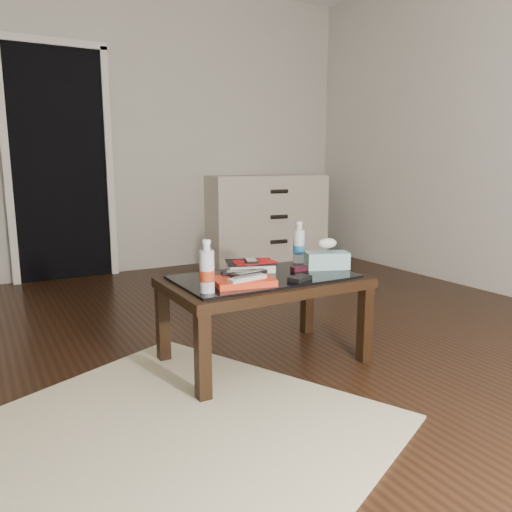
{
  "coord_description": "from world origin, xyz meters",
  "views": [
    {
      "loc": [
        -1.09,
        -2.21,
        1.04
      ],
      "look_at": [
        0.18,
        0.03,
        0.55
      ],
      "focal_mm": 35.0,
      "sensor_mm": 36.0,
      "label": 1
    }
  ],
  "objects_px": {
    "tissue_box": "(327,260)",
    "coffee_table": "(264,288)",
    "dresser": "(266,219)",
    "water_bottle_right": "(299,242)",
    "textbook": "(250,266)",
    "water_bottle_left": "(207,266)"
  },
  "relations": [
    {
      "from": "textbook",
      "to": "tissue_box",
      "type": "xyz_separation_m",
      "value": [
        0.39,
        -0.17,
        0.02
      ]
    },
    {
      "from": "textbook",
      "to": "water_bottle_right",
      "type": "bearing_deg",
      "value": 27.05
    },
    {
      "from": "textbook",
      "to": "water_bottle_left",
      "type": "bearing_deg",
      "value": -122.13
    },
    {
      "from": "tissue_box",
      "to": "dresser",
      "type": "bearing_deg",
      "value": 88.7
    },
    {
      "from": "textbook",
      "to": "tissue_box",
      "type": "height_order",
      "value": "tissue_box"
    },
    {
      "from": "water_bottle_left",
      "to": "coffee_table",
      "type": "bearing_deg",
      "value": 22.32
    },
    {
      "from": "dresser",
      "to": "water_bottle_right",
      "type": "distance_m",
      "value": 2.33
    },
    {
      "from": "dresser",
      "to": "tissue_box",
      "type": "xyz_separation_m",
      "value": [
        -0.97,
        -2.3,
        0.06
      ]
    },
    {
      "from": "coffee_table",
      "to": "textbook",
      "type": "bearing_deg",
      "value": 89.19
    },
    {
      "from": "tissue_box",
      "to": "coffee_table",
      "type": "bearing_deg",
      "value": -160.52
    },
    {
      "from": "dresser",
      "to": "water_bottle_left",
      "type": "bearing_deg",
      "value": -119.23
    },
    {
      "from": "textbook",
      "to": "tissue_box",
      "type": "bearing_deg",
      "value": -3.89
    },
    {
      "from": "dresser",
      "to": "water_bottle_right",
      "type": "height_order",
      "value": "dresser"
    },
    {
      "from": "dresser",
      "to": "textbook",
      "type": "relative_size",
      "value": 4.99
    },
    {
      "from": "dresser",
      "to": "water_bottle_left",
      "type": "relative_size",
      "value": 5.24
    },
    {
      "from": "water_bottle_right",
      "to": "water_bottle_left",
      "type": "bearing_deg",
      "value": -154.12
    },
    {
      "from": "textbook",
      "to": "water_bottle_right",
      "type": "xyz_separation_m",
      "value": [
        0.35,
        0.05,
        0.1
      ]
    },
    {
      "from": "water_bottle_left",
      "to": "tissue_box",
      "type": "bearing_deg",
      "value": 10.54
    },
    {
      "from": "dresser",
      "to": "water_bottle_right",
      "type": "relative_size",
      "value": 5.24
    },
    {
      "from": "coffee_table",
      "to": "dresser",
      "type": "bearing_deg",
      "value": 59.21
    },
    {
      "from": "coffee_table",
      "to": "water_bottle_left",
      "type": "distance_m",
      "value": 0.46
    },
    {
      "from": "coffee_table",
      "to": "textbook",
      "type": "relative_size",
      "value": 4.0
    }
  ]
}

